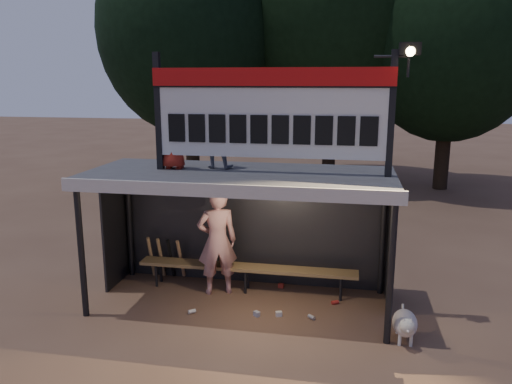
% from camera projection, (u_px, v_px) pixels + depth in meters
% --- Properties ---
extents(ground, '(80.00, 80.00, 0.00)m').
position_uv_depth(ground, '(240.00, 303.00, 8.63)').
color(ground, brown).
rests_on(ground, ground).
extents(player, '(0.83, 0.69, 1.95)m').
position_uv_depth(player, '(217.00, 241.00, 8.88)').
color(player, silver).
rests_on(player, ground).
extents(child_a, '(0.60, 0.48, 1.18)m').
position_uv_depth(child_a, '(217.00, 133.00, 8.37)').
color(child_a, slate).
rests_on(child_a, dugout_shelter).
extents(child_b, '(0.52, 0.35, 1.04)m').
position_uv_depth(child_b, '(173.00, 138.00, 8.30)').
color(child_b, maroon).
rests_on(child_b, dugout_shelter).
extents(dugout_shelter, '(5.10, 2.08, 2.32)m').
position_uv_depth(dugout_shelter, '(243.00, 197.00, 8.46)').
color(dugout_shelter, '#3F3F41').
rests_on(dugout_shelter, ground).
extents(scoreboard_assembly, '(4.10, 0.27, 1.99)m').
position_uv_depth(scoreboard_assembly, '(274.00, 110.00, 7.80)').
color(scoreboard_assembly, black).
rests_on(scoreboard_assembly, dugout_shelter).
extents(bench, '(4.00, 0.35, 0.48)m').
position_uv_depth(bench, '(247.00, 268.00, 9.07)').
color(bench, olive).
rests_on(bench, ground).
extents(tree_left, '(6.46, 6.46, 9.27)m').
position_uv_depth(tree_left, '(189.00, 30.00, 17.73)').
color(tree_left, black).
rests_on(tree_left, ground).
extents(tree_mid, '(7.22, 7.22, 10.36)m').
position_uv_depth(tree_mid, '(333.00, 13.00, 18.14)').
color(tree_mid, black).
rests_on(tree_mid, ground).
extents(tree_right, '(6.08, 6.08, 8.72)m').
position_uv_depth(tree_right, '(452.00, 37.00, 16.68)').
color(tree_right, black).
rests_on(tree_right, ground).
extents(dog, '(0.36, 0.81, 0.49)m').
position_uv_depth(dog, '(405.00, 324.00, 7.33)').
color(dog, silver).
rests_on(dog, ground).
extents(bats, '(0.68, 0.35, 0.84)m').
position_uv_depth(bats, '(166.00, 258.00, 9.62)').
color(bats, '#A67C4D').
rests_on(bats, ground).
extents(litter, '(2.46, 1.42, 0.08)m').
position_uv_depth(litter, '(276.00, 307.00, 8.42)').
color(litter, '#A8291C').
rests_on(litter, ground).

